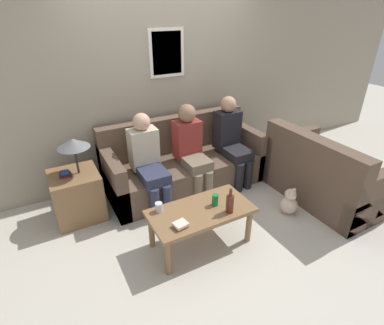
% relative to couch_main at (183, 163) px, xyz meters
% --- Properties ---
extents(ground_plane, '(16.00, 16.00, 0.00)m').
position_rel_couch_main_xyz_m(ground_plane, '(0.00, -0.55, -0.31)').
color(ground_plane, beige).
extents(wall_back, '(9.00, 0.08, 2.60)m').
position_rel_couch_main_xyz_m(wall_back, '(0.00, 0.47, 1.00)').
color(wall_back, '#9E937F').
rests_on(wall_back, ground_plane).
extents(couch_main, '(2.13, 0.90, 0.90)m').
position_rel_couch_main_xyz_m(couch_main, '(0.00, 0.00, 0.00)').
color(couch_main, brown).
rests_on(couch_main, ground_plane).
extents(couch_side, '(0.90, 1.43, 0.90)m').
position_rel_couch_main_xyz_m(couch_side, '(1.41, -1.18, 0.00)').
color(couch_side, brown).
rests_on(couch_side, ground_plane).
extents(coffee_table, '(1.05, 0.53, 0.44)m').
position_rel_couch_main_xyz_m(coffee_table, '(-0.40, -1.18, 0.06)').
color(coffee_table, olive).
rests_on(coffee_table, ground_plane).
extents(side_table_with_lamp, '(0.53, 0.53, 0.98)m').
position_rel_couch_main_xyz_m(side_table_with_lamp, '(-1.42, -0.09, 0.03)').
color(side_table_with_lamp, olive).
rests_on(side_table_with_lamp, ground_plane).
extents(wine_bottle, '(0.08, 0.08, 0.27)m').
position_rel_couch_main_xyz_m(wine_bottle, '(-0.17, -1.35, 0.23)').
color(wine_bottle, '#562319').
rests_on(wine_bottle, coffee_table).
extents(drinking_glass, '(0.07, 0.07, 0.10)m').
position_rel_couch_main_xyz_m(drinking_glass, '(-0.78, -1.00, 0.18)').
color(drinking_glass, silver).
rests_on(drinking_glass, coffee_table).
extents(book_stack, '(0.14, 0.13, 0.04)m').
position_rel_couch_main_xyz_m(book_stack, '(-0.70, -1.32, 0.15)').
color(book_stack, red).
rests_on(book_stack, coffee_table).
extents(soda_can, '(0.07, 0.07, 0.12)m').
position_rel_couch_main_xyz_m(soda_can, '(-0.24, -1.18, 0.19)').
color(soda_can, '#197A38').
rests_on(soda_can, coffee_table).
extents(person_left, '(0.34, 0.64, 1.14)m').
position_rel_couch_main_xyz_m(person_left, '(-0.58, -0.22, 0.31)').
color(person_left, '#2D334C').
rests_on(person_left, ground_plane).
extents(person_middle, '(0.34, 0.61, 1.16)m').
position_rel_couch_main_xyz_m(person_middle, '(0.01, -0.20, 0.33)').
color(person_middle, '#756651').
rests_on(person_middle, ground_plane).
extents(person_right, '(0.34, 0.62, 1.18)m').
position_rel_couch_main_xyz_m(person_right, '(0.63, -0.21, 0.33)').
color(person_right, black).
rests_on(person_right, ground_plane).
extents(teddy_bear, '(0.21, 0.21, 0.33)m').
position_rel_couch_main_xyz_m(teddy_bear, '(0.80, -1.23, -0.16)').
color(teddy_bear, beige).
rests_on(teddy_bear, ground_plane).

